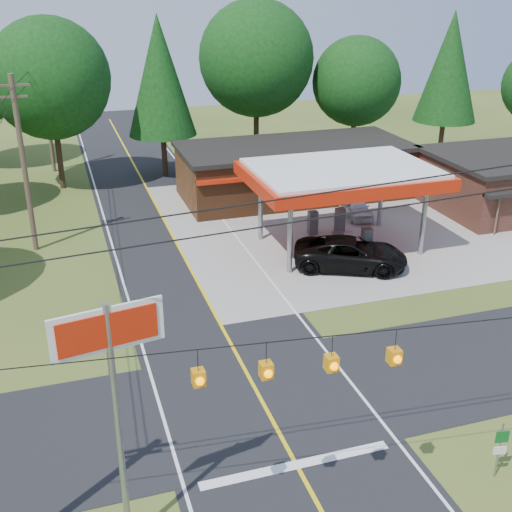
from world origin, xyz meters
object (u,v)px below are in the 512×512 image
object	(u,v)px
sedan_car	(356,207)
big_stop_sign	(112,371)
suv_car	(351,254)
gas_canopy	(342,177)

from	to	relation	value
sedan_car	big_stop_sign	bearing A→B (deg)	-120.52
big_stop_sign	suv_car	bearing A→B (deg)	47.18
sedan_car	gas_canopy	bearing A→B (deg)	-118.51
gas_canopy	big_stop_sign	distance (m)	23.21
gas_canopy	big_stop_sign	world-z (taller)	big_stop_sign
suv_car	big_stop_sign	world-z (taller)	big_stop_sign
gas_canopy	suv_car	distance (m)	4.60
suv_car	big_stop_sign	distance (m)	21.03
gas_canopy	sedan_car	size ratio (longest dim) A/B	2.82
sedan_car	big_stop_sign	distance (m)	29.14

